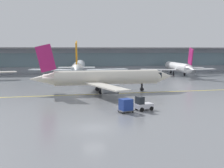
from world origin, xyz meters
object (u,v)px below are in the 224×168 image
(baggage_tug, at_px, (143,104))
(cargo_dolly_lead, at_px, (126,105))
(taxiing_regional_jet, at_px, (105,78))
(gate_airplane_2, at_px, (79,67))
(gate_airplane_3, at_px, (178,67))

(baggage_tug, distance_m, cargo_dolly_lead, 2.88)
(cargo_dolly_lead, bearing_deg, taxiing_regional_jet, 72.60)
(gate_airplane_2, relative_size, gate_airplane_3, 1.18)
(taxiing_regional_jet, distance_m, cargo_dolly_lead, 19.10)
(gate_airplane_3, relative_size, baggage_tug, 9.83)
(gate_airplane_2, relative_size, baggage_tug, 11.62)
(gate_airplane_2, bearing_deg, cargo_dolly_lead, -170.19)
(baggage_tug, xyz_separation_m, cargo_dolly_lead, (-2.73, -0.90, 0.16))
(gate_airplane_3, xyz_separation_m, taxiing_regional_jet, (-29.91, -33.68, 0.17))
(gate_airplane_3, relative_size, cargo_dolly_lead, 11.46)
(gate_airplane_2, height_order, baggage_tug, gate_airplane_2)
(taxiing_regional_jet, bearing_deg, baggage_tug, -83.61)
(taxiing_regional_jet, xyz_separation_m, cargo_dolly_lead, (0.26, -19.00, -1.95))
(gate_airplane_3, height_order, taxiing_regional_jet, taxiing_regional_jet)
(baggage_tug, bearing_deg, cargo_dolly_lead, 180.00)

